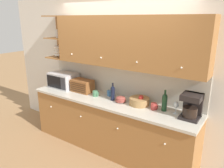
# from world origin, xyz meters

# --- Properties ---
(ground_plane) EXTENTS (24.00, 24.00, 0.00)m
(ground_plane) POSITION_xyz_m (0.00, 0.00, 0.00)
(ground_plane) COLOR #9E754C
(wall_back) EXTENTS (5.38, 0.06, 2.60)m
(wall_back) POSITION_xyz_m (0.00, 0.03, 1.30)
(wall_back) COLOR white
(wall_back) RESTS_ON ground_plane
(counter_unit) EXTENTS (3.00, 0.63, 0.92)m
(counter_unit) POSITION_xyz_m (0.00, -0.30, 0.46)
(counter_unit) COLOR #A36B38
(counter_unit) RESTS_ON ground_plane
(backsplash_panel) EXTENTS (2.98, 0.01, 0.57)m
(backsplash_panel) POSITION_xyz_m (0.00, -0.01, 1.20)
(backsplash_panel) COLOR beige
(backsplash_panel) RESTS_ON counter_unit
(upper_cabinets) EXTENTS (2.98, 0.37, 0.79)m
(upper_cabinets) POSITION_xyz_m (0.16, -0.18, 1.87)
(upper_cabinets) COLOR #A36B38
(upper_cabinets) RESTS_ON backsplash_panel
(microwave) EXTENTS (0.53, 0.38, 0.29)m
(microwave) POSITION_xyz_m (-1.15, -0.23, 1.06)
(microwave) COLOR silver
(microwave) RESTS_ON counter_unit
(bread_box) EXTENTS (0.40, 0.25, 0.23)m
(bread_box) POSITION_xyz_m (-0.66, -0.23, 1.03)
(bread_box) COLOR brown
(bread_box) RESTS_ON counter_unit
(mug_patterned_third) EXTENTS (0.11, 0.09, 0.10)m
(mug_patterned_third) POSITION_xyz_m (-0.30, -0.29, 0.96)
(mug_patterned_third) COLOR #4C845B
(mug_patterned_third) RESTS_ON counter_unit
(mug) EXTENTS (0.11, 0.09, 0.10)m
(mug) POSITION_xyz_m (-0.10, -0.13, 0.96)
(mug) COLOR #38669E
(mug) RESTS_ON counter_unit
(second_wine_bottle) EXTENTS (0.07, 0.07, 0.30)m
(second_wine_bottle) POSITION_xyz_m (0.06, -0.28, 1.05)
(second_wine_bottle) COLOR black
(second_wine_bottle) RESTS_ON counter_unit
(bowl_stack_on_counter) EXTENTS (0.18, 0.18, 0.09)m
(bowl_stack_on_counter) POSITION_xyz_m (0.21, -0.27, 0.96)
(bowl_stack_on_counter) COLOR #9E473D
(bowl_stack_on_counter) RESTS_ON counter_unit
(fruit_basket) EXTENTS (0.31, 0.31, 0.18)m
(fruit_basket) POSITION_xyz_m (0.52, -0.21, 0.98)
(fruit_basket) COLOR #A87F4C
(fruit_basket) RESTS_ON counter_unit
(mug_blue_second) EXTENTS (0.10, 0.09, 0.10)m
(mug_blue_second) POSITION_xyz_m (0.79, -0.24, 0.96)
(mug_blue_second) COLOR #B73D38
(mug_blue_second) RESTS_ON counter_unit
(wine_bottle) EXTENTS (0.08, 0.08, 0.32)m
(wine_bottle) POSITION_xyz_m (0.93, -0.21, 1.06)
(wine_bottle) COLOR #19381E
(wine_bottle) RESTS_ON counter_unit
(wine_glass) EXTENTS (0.07, 0.07, 0.18)m
(wine_glass) POSITION_xyz_m (1.10, -0.20, 1.04)
(wine_glass) COLOR silver
(wine_glass) RESTS_ON counter_unit
(coffee_maker) EXTENTS (0.26, 0.27, 0.35)m
(coffee_maker) POSITION_xyz_m (1.31, -0.22, 1.09)
(coffee_maker) COLOR black
(coffee_maker) RESTS_ON counter_unit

